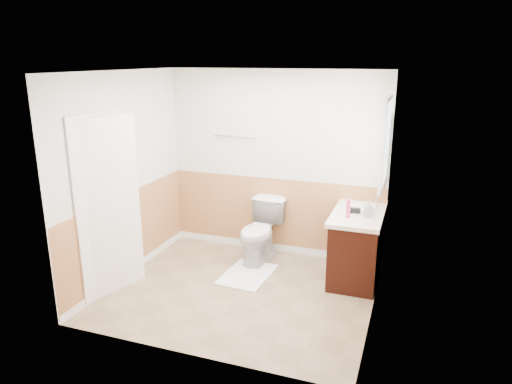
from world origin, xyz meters
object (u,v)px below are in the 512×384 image
at_px(bath_mat, 248,274).
at_px(lotion_bottle, 348,208).
at_px(soap_dispenser, 369,209).
at_px(toilet, 260,232).
at_px(vanity_cabinet, 357,246).

height_order(bath_mat, lotion_bottle, lotion_bottle).
relative_size(bath_mat, soap_dispenser, 4.18).
bearing_deg(toilet, lotion_bottle, -10.68).
xyz_separation_m(lotion_bottle, soap_dispenser, (0.22, 0.11, -0.01)).
relative_size(toilet, lotion_bottle, 3.72).
height_order(bath_mat, vanity_cabinet, vanity_cabinet).
height_order(toilet, bath_mat, toilet).
height_order(lotion_bottle, soap_dispenser, lotion_bottle).
bearing_deg(vanity_cabinet, lotion_bottle, -111.19).
distance_m(bath_mat, vanity_cabinet, 1.41).
bearing_deg(lotion_bottle, toilet, 165.45).
xyz_separation_m(toilet, bath_mat, (0.00, -0.48, -0.40)).
height_order(toilet, vanity_cabinet, toilet).
bearing_deg(bath_mat, vanity_cabinet, 18.66).
bearing_deg(bath_mat, lotion_bottle, 8.41).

